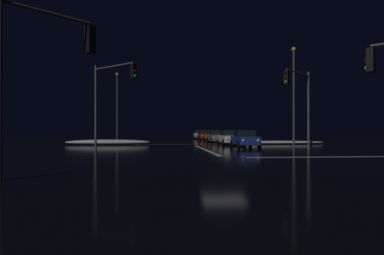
{
  "coord_description": "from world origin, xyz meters",
  "views": [
    {
      "loc": [
        -3.75,
        -20.87,
        1.62
      ],
      "look_at": [
        -0.77,
        12.01,
        1.83
      ],
      "focal_mm": 34.08,
      "sensor_mm": 36.0,
      "label": 1
    }
  ],
  "objects_px": {
    "sedan_red": "(205,135)",
    "streetlamp_left_far": "(117,102)",
    "sedan_blue": "(245,139)",
    "sedan_silver": "(200,134)",
    "traffic_signal_ne": "(300,94)",
    "traffic_signal_nw": "(110,90)",
    "traffic_signal_sw": "(43,58)",
    "sedan_white": "(229,137)",
    "sedan_gray": "(217,136)",
    "sedan_orange": "(212,136)",
    "streetlamp_right_near": "(294,89)"
  },
  "relations": [
    {
      "from": "sedan_white",
      "to": "sedan_red",
      "type": "height_order",
      "value": "same"
    },
    {
      "from": "traffic_signal_sw",
      "to": "traffic_signal_nw",
      "type": "xyz_separation_m",
      "value": [
        0.29,
        15.26,
        0.53
      ]
    },
    {
      "from": "sedan_blue",
      "to": "sedan_red",
      "type": "bearing_deg",
      "value": 91.49
    },
    {
      "from": "sedan_white",
      "to": "sedan_orange",
      "type": "height_order",
      "value": "same"
    },
    {
      "from": "sedan_gray",
      "to": "streetlamp_right_near",
      "type": "bearing_deg",
      "value": -55.04
    },
    {
      "from": "sedan_gray",
      "to": "traffic_signal_nw",
      "type": "relative_size",
      "value": 0.64
    },
    {
      "from": "sedan_gray",
      "to": "traffic_signal_ne",
      "type": "bearing_deg",
      "value": -74.35
    },
    {
      "from": "streetlamp_right_near",
      "to": "traffic_signal_sw",
      "type": "bearing_deg",
      "value": -128.43
    },
    {
      "from": "sedan_silver",
      "to": "traffic_signal_sw",
      "type": "distance_m",
      "value": 51.21
    },
    {
      "from": "traffic_signal_ne",
      "to": "sedan_white",
      "type": "bearing_deg",
      "value": 112.18
    },
    {
      "from": "sedan_white",
      "to": "traffic_signal_sw",
      "type": "bearing_deg",
      "value": -114.65
    },
    {
      "from": "sedan_red",
      "to": "streetlamp_left_far",
      "type": "relative_size",
      "value": 0.46
    },
    {
      "from": "traffic_signal_ne",
      "to": "traffic_signal_nw",
      "type": "relative_size",
      "value": 0.96
    },
    {
      "from": "sedan_white",
      "to": "sedan_red",
      "type": "distance_m",
      "value": 18.28
    },
    {
      "from": "traffic_signal_ne",
      "to": "sedan_gray",
      "type": "bearing_deg",
      "value": 105.65
    },
    {
      "from": "sedan_blue",
      "to": "traffic_signal_nw",
      "type": "bearing_deg",
      "value": -161.32
    },
    {
      "from": "streetlamp_right_near",
      "to": "sedan_red",
      "type": "bearing_deg",
      "value": 106.13
    },
    {
      "from": "sedan_red",
      "to": "streetlamp_left_far",
      "type": "xyz_separation_m",
      "value": [
        -12.83,
        -5.42,
        4.64
      ]
    },
    {
      "from": "sedan_silver",
      "to": "traffic_signal_nw",
      "type": "distance_m",
      "value": 36.47
    },
    {
      "from": "sedan_red",
      "to": "sedan_silver",
      "type": "distance_m",
      "value": 6.68
    },
    {
      "from": "sedan_gray",
      "to": "sedan_silver",
      "type": "bearing_deg",
      "value": 89.99
    },
    {
      "from": "sedan_blue",
      "to": "streetlamp_left_far",
      "type": "xyz_separation_m",
      "value": [
        -13.45,
        18.66,
        4.64
      ]
    },
    {
      "from": "sedan_gray",
      "to": "streetlamp_left_far",
      "type": "relative_size",
      "value": 0.46
    },
    {
      "from": "sedan_silver",
      "to": "traffic_signal_sw",
      "type": "xyz_separation_m",
      "value": [
        -11.05,
        -49.89,
        3.34
      ]
    },
    {
      "from": "streetlamp_left_far",
      "to": "streetlamp_right_near",
      "type": "bearing_deg",
      "value": -40.07
    },
    {
      "from": "sedan_white",
      "to": "sedan_silver",
      "type": "bearing_deg",
      "value": 90.9
    },
    {
      "from": "traffic_signal_nw",
      "to": "sedan_red",
      "type": "bearing_deg",
      "value": 68.87
    },
    {
      "from": "streetlamp_left_far",
      "to": "traffic_signal_sw",
      "type": "bearing_deg",
      "value": -87.37
    },
    {
      "from": "sedan_blue",
      "to": "sedan_silver",
      "type": "height_order",
      "value": "same"
    },
    {
      "from": "sedan_gray",
      "to": "traffic_signal_ne",
      "type": "xyz_separation_m",
      "value": [
        4.3,
        -15.37,
        3.68
      ]
    },
    {
      "from": "sedan_blue",
      "to": "traffic_signal_sw",
      "type": "xyz_separation_m",
      "value": [
        -11.72,
        -19.12,
        3.34
      ]
    },
    {
      "from": "sedan_gray",
      "to": "sedan_orange",
      "type": "distance_m",
      "value": 6.16
    },
    {
      "from": "sedan_red",
      "to": "traffic_signal_nw",
      "type": "distance_m",
      "value": 30.21
    },
    {
      "from": "traffic_signal_sw",
      "to": "sedan_white",
      "type": "bearing_deg",
      "value": 65.35
    },
    {
      "from": "sedan_white",
      "to": "traffic_signal_nw",
      "type": "bearing_deg",
      "value": -139.05
    },
    {
      "from": "sedan_silver",
      "to": "streetlamp_right_near",
      "type": "height_order",
      "value": "streetlamp_right_near"
    },
    {
      "from": "sedan_white",
      "to": "sedan_blue",
      "type": "bearing_deg",
      "value": -87.24
    },
    {
      "from": "sedan_orange",
      "to": "traffic_signal_sw",
      "type": "distance_m",
      "value": 38.73
    },
    {
      "from": "sedan_silver",
      "to": "traffic_signal_nw",
      "type": "relative_size",
      "value": 0.64
    },
    {
      "from": "sedan_blue",
      "to": "sedan_silver",
      "type": "xyz_separation_m",
      "value": [
        -0.67,
        30.77,
        0.0
      ]
    },
    {
      "from": "traffic_signal_ne",
      "to": "traffic_signal_nw",
      "type": "distance_m",
      "value": 15.06
    },
    {
      "from": "sedan_silver",
      "to": "traffic_signal_sw",
      "type": "bearing_deg",
      "value": -102.49
    },
    {
      "from": "sedan_red",
      "to": "traffic_signal_nw",
      "type": "height_order",
      "value": "traffic_signal_nw"
    },
    {
      "from": "traffic_signal_ne",
      "to": "traffic_signal_sw",
      "type": "relative_size",
      "value": 1.07
    },
    {
      "from": "sedan_red",
      "to": "streetlamp_right_near",
      "type": "bearing_deg",
      "value": -73.87
    },
    {
      "from": "streetlamp_left_far",
      "to": "sedan_silver",
      "type": "bearing_deg",
      "value": 43.44
    },
    {
      "from": "traffic_signal_sw",
      "to": "sedan_gray",
      "type": "bearing_deg",
      "value": 70.22
    },
    {
      "from": "sedan_orange",
      "to": "sedan_white",
      "type": "bearing_deg",
      "value": -89.73
    },
    {
      "from": "traffic_signal_ne",
      "to": "traffic_signal_nw",
      "type": "height_order",
      "value": "traffic_signal_nw"
    },
    {
      "from": "sedan_silver",
      "to": "streetlamp_right_near",
      "type": "distance_m",
      "value": 29.19
    }
  ]
}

